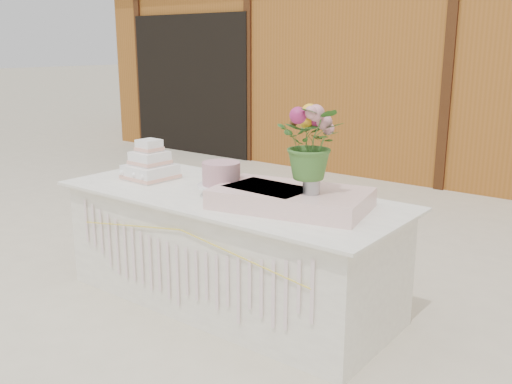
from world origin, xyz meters
TOP-DOWN VIEW (x-y plane):
  - ground at (0.00, 0.00)m, footprint 80.00×80.00m
  - barn at (-0.01, 5.99)m, footprint 12.60×4.60m
  - cake_table at (0.00, -0.00)m, footprint 2.40×1.00m
  - wedding_cake at (-0.73, -0.02)m, footprint 0.34×0.34m
  - pink_cake_stand at (0.01, -0.08)m, footprint 0.32×0.32m
  - satin_runner at (0.52, -0.02)m, footprint 1.01×0.71m
  - flower_vase at (0.67, -0.04)m, footprint 0.10×0.10m
  - bouquet at (0.67, -0.04)m, footprint 0.47×0.44m
  - loose_flowers at (-0.96, 0.14)m, footprint 0.19×0.39m

SIDE VIEW (x-z plane):
  - ground at x=0.00m, z-range 0.00..0.00m
  - cake_table at x=0.00m, z-range 0.00..0.77m
  - loose_flowers at x=-0.96m, z-range 0.77..0.79m
  - satin_runner at x=0.52m, z-range 0.77..0.89m
  - wedding_cake at x=-0.73m, z-range 0.72..1.02m
  - pink_cake_stand at x=0.01m, z-range 0.78..1.01m
  - flower_vase at x=0.67m, z-range 0.89..1.02m
  - bouquet at x=0.67m, z-range 1.02..1.45m
  - barn at x=-0.01m, z-range 0.03..3.33m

